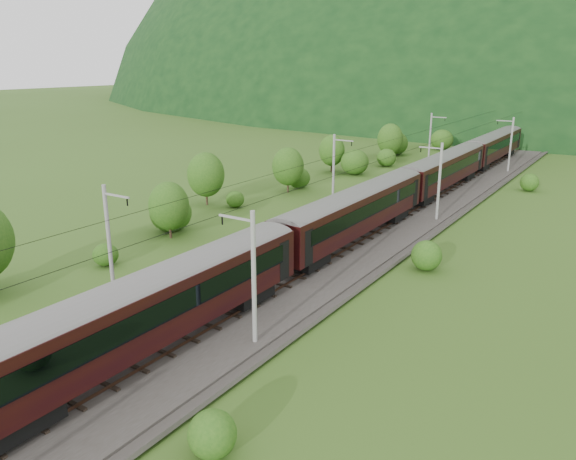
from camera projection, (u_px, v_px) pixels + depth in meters
The scene contains 14 objects.
ground at pixel (179, 320), 36.57m from camera, with size 600.00×600.00×0.00m, color #38591B.
railbed at pixel (267, 272), 44.54m from camera, with size 14.00×220.00×0.30m, color #38332D.
track_left at pixel (243, 264), 45.73m from camera, with size 2.40×220.00×0.27m.
track_right at pixel (293, 275), 43.21m from camera, with size 2.40×220.00×0.27m.
catenary_left at pixel (334, 168), 64.10m from camera, with size 2.54×192.28×8.00m.
catenary_right at pixel (439, 180), 57.68m from camera, with size 2.54×192.28×8.00m.
overhead_wires at pixel (266, 186), 42.52m from camera, with size 4.83×198.00×0.03m.
mountain_ridge at pixel (382, 89), 339.71m from camera, with size 336.00×280.00×132.00m, color black.
train at pixel (353, 205), 50.26m from camera, with size 3.24×180.50×5.66m.
hazard_post_near at pixel (450, 168), 82.20m from camera, with size 0.17×0.17×1.61m, color red.
hazard_post_far at pixel (405, 194), 66.47m from camera, with size 0.17×0.17×1.56m, color red.
signal at pixel (360, 192), 65.37m from camera, with size 0.24×0.24×2.17m.
vegetation_left at pixel (228, 189), 60.99m from camera, with size 13.32×146.51×6.97m.
vegetation_right at pixel (425, 266), 43.45m from camera, with size 3.50×96.12×2.21m.
Camera 1 is at (24.23, -23.94, 16.23)m, focal length 35.00 mm.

